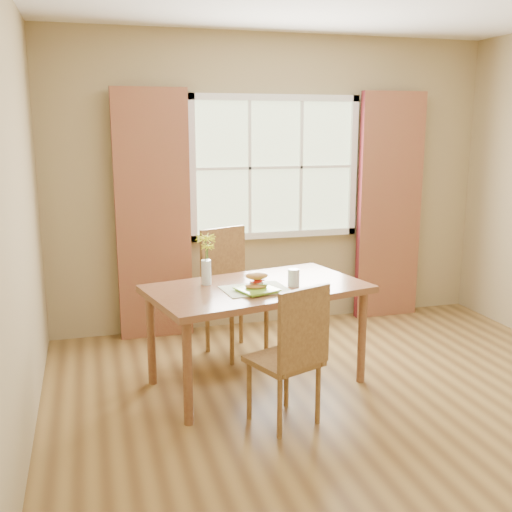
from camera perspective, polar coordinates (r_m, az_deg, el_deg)
The scene contains 12 objects.
room at distance 3.90m, azimuth 10.17°, elevation 4.33°, with size 4.24×3.84×2.74m.
window at distance 5.62m, azimuth 1.84°, elevation 8.42°, with size 1.62×0.06×1.32m.
curtain_left at distance 5.34m, azimuth -9.76°, elevation 3.73°, with size 0.65×0.08×2.20m, color maroon.
curtain_right at distance 6.03m, azimuth 12.59°, elevation 4.57°, with size 0.65×0.08×2.20m, color maroon.
dining_table at distance 4.34m, azimuth 0.09°, elevation -3.84°, with size 1.69×1.18×0.75m.
chair_near at distance 3.77m, azimuth 3.45°, elevation -8.94°, with size 0.50×0.50×0.93m.
chair_far at distance 5.02m, azimuth -2.49°, elevation -2.78°, with size 0.57×0.57×1.05m.
placemat at distance 4.22m, azimuth -0.09°, elevation -3.18°, with size 0.45×0.33×0.01m, color silver.
plate at distance 4.15m, azimuth 0.08°, elevation -3.31°, with size 0.25×0.25×0.01m, color #7BBD2F.
croissant_sandwich at distance 4.16m, azimuth 0.06°, elevation -2.35°, with size 0.17×0.11×0.12m.
water_glass at distance 4.31m, azimuth 3.60°, elevation -2.10°, with size 0.08×0.08×0.13m.
flower_vase at distance 4.32m, azimuth -4.77°, elevation 0.13°, with size 0.15×0.15×0.37m.
Camera 1 is at (-1.70, -3.48, 1.87)m, focal length 42.00 mm.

